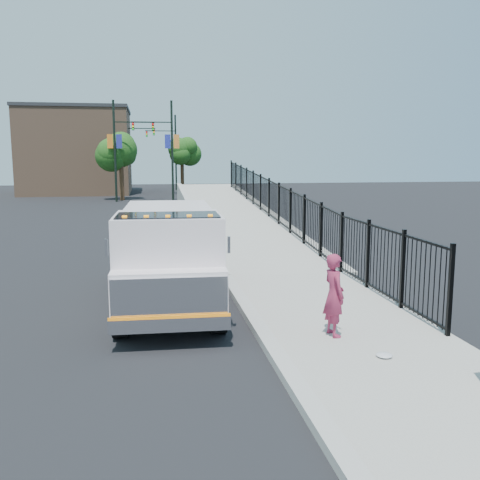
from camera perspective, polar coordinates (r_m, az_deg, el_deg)
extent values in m
plane|color=black|center=(12.06, 1.27, -8.58)|extent=(120.00, 120.00, 0.00)
cube|color=#9E998E|center=(10.77, 13.66, -10.68)|extent=(3.55, 12.00, 0.12)
cube|color=#ADAAA3|center=(10.18, 3.46, -11.48)|extent=(0.30, 12.00, 0.16)
cube|color=#9E998E|center=(27.87, -0.69, 1.45)|extent=(3.95, 24.06, 3.19)
cube|color=black|center=(24.14, 4.14, 2.42)|extent=(0.10, 28.00, 1.80)
cube|color=black|center=(13.84, -7.57, -4.12)|extent=(1.17, 6.47, 0.21)
cube|color=white|center=(11.51, -7.61, -1.96)|extent=(2.30, 2.16, 1.89)
cube|color=white|center=(10.46, -7.53, -5.73)|extent=(2.25, 0.74, 0.95)
cube|color=silver|center=(10.12, -7.52, -6.23)|extent=(2.18, 0.15, 0.81)
cube|color=silver|center=(10.18, -7.46, -8.92)|extent=(2.28, 0.25, 0.27)
cube|color=orange|center=(10.14, -7.48, -8.15)|extent=(2.27, 0.12, 0.06)
cube|color=black|center=(11.18, -7.67, 0.67)|extent=(2.12, 1.30, 0.81)
cube|color=white|center=(14.87, -7.66, 0.50)|extent=(2.41, 4.05, 1.61)
cube|color=silver|center=(10.57, -14.07, -0.78)|extent=(0.06, 0.06, 0.33)
cube|color=silver|center=(10.57, -1.20, -0.51)|extent=(0.06, 0.06, 0.33)
cube|color=orange|center=(10.84, -12.22, 2.41)|extent=(0.10, 0.08, 0.06)
cube|color=orange|center=(10.81, -9.96, 2.46)|extent=(0.10, 0.08, 0.06)
cube|color=orange|center=(10.80, -7.70, 2.51)|extent=(0.10, 0.08, 0.06)
cube|color=orange|center=(10.81, -5.44, 2.55)|extent=(0.10, 0.08, 0.06)
cube|color=orange|center=(10.84, -3.19, 2.60)|extent=(0.10, 0.08, 0.06)
cylinder|color=black|center=(11.14, -12.66, -7.73)|extent=(0.34, 0.96, 0.95)
cylinder|color=black|center=(11.14, -2.33, -7.52)|extent=(0.34, 0.96, 0.95)
cylinder|color=black|center=(15.64, -11.25, -2.88)|extent=(0.34, 0.96, 0.95)
cylinder|color=black|center=(15.64, -3.94, -2.73)|extent=(0.34, 0.96, 0.95)
cylinder|color=black|center=(16.66, -11.04, -2.15)|extent=(0.34, 0.96, 0.95)
cylinder|color=black|center=(16.66, -4.19, -2.01)|extent=(0.34, 0.96, 0.95)
imported|color=#932847|center=(10.67, 9.99, -5.79)|extent=(0.47, 0.64, 1.64)
ellipsoid|color=silver|center=(9.97, 15.13, -11.77)|extent=(0.29, 0.29, 0.07)
cylinder|color=black|center=(44.18, -13.20, 9.18)|extent=(0.18, 0.18, 8.00)
cube|color=black|center=(44.20, -11.19, 12.23)|extent=(3.20, 0.08, 0.08)
cube|color=black|center=(44.17, -9.27, 11.83)|extent=(0.18, 0.22, 0.60)
cube|color=navy|center=(44.18, -12.78, 10.23)|extent=(0.45, 0.04, 1.10)
cube|color=orange|center=(44.22, -13.70, 10.20)|extent=(0.45, 0.04, 1.10)
cylinder|color=black|center=(43.85, -7.24, 9.34)|extent=(0.18, 0.18, 8.00)
cube|color=black|center=(43.89, -9.43, 12.30)|extent=(3.20, 0.08, 0.08)
cube|color=black|center=(43.88, -11.34, 11.79)|extent=(0.18, 0.22, 0.60)
cube|color=orange|center=(43.88, -6.80, 10.40)|extent=(0.45, 0.04, 1.10)
cube|color=#222B9C|center=(43.85, -7.72, 10.38)|extent=(0.45, 0.04, 1.10)
cylinder|color=black|center=(53.88, -12.39, 9.12)|extent=(0.18, 0.18, 8.00)
cube|color=black|center=(53.90, -10.74, 11.62)|extent=(3.20, 0.08, 0.08)
cube|color=black|center=(53.88, -9.17, 11.29)|extent=(0.18, 0.22, 0.60)
cube|color=navy|center=(53.88, -12.04, 9.98)|extent=(0.45, 0.04, 1.10)
cube|color=orange|center=(53.91, -12.80, 9.96)|extent=(0.45, 0.04, 1.10)
cylinder|color=black|center=(58.78, -6.86, 9.23)|extent=(0.18, 0.18, 8.00)
cube|color=black|center=(58.78, -8.50, 11.44)|extent=(3.20, 0.08, 0.08)
cube|color=black|center=(58.75, -9.92, 11.06)|extent=(0.18, 0.22, 0.60)
cube|color=#E34B13|center=(58.81, -6.53, 10.01)|extent=(0.45, 0.04, 1.10)
cube|color=navy|center=(58.77, -7.23, 10.00)|extent=(0.45, 0.04, 1.10)
cylinder|color=#382314|center=(45.54, -12.49, 6.17)|extent=(0.36, 0.36, 3.20)
sphere|color=#194714|center=(45.49, -12.60, 9.19)|extent=(2.93, 2.93, 2.93)
cylinder|color=#382314|center=(52.66, -6.17, 6.67)|extent=(0.36, 0.36, 3.20)
sphere|color=#194714|center=(52.62, -6.22, 9.28)|extent=(2.12, 2.12, 2.12)
cylinder|color=#382314|center=(60.83, -12.29, 6.81)|extent=(0.36, 0.36, 3.20)
sphere|color=#194714|center=(60.80, -12.37, 9.07)|extent=(2.42, 2.42, 2.42)
cube|color=#8C664C|center=(55.71, -16.92, 8.93)|extent=(10.00, 10.00, 8.00)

